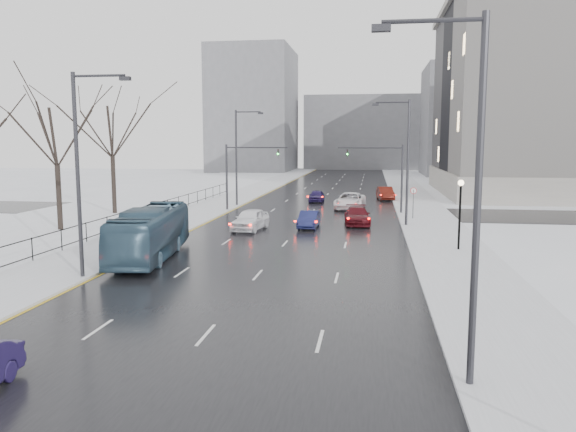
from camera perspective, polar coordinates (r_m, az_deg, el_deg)
The scene contains 26 objects.
road at distance 65.81m, azimuth 3.57°, elevation 1.66°, with size 16.00×150.00×0.04m, color black.
cross_road at distance 53.94m, azimuth 2.47°, elevation 0.38°, with size 130.00×10.00×0.04m, color black.
sidewalk_left at distance 67.52m, azimuth -5.34°, elevation 1.85°, with size 5.00×150.00×0.16m, color silver.
sidewalk_right at distance 65.74m, azimuth 12.73°, elevation 1.54°, with size 5.00×150.00×0.16m, color silver.
park_strip at distance 70.40m, azimuth -12.87°, elevation 1.90°, with size 14.00×150.00×0.12m, color white.
tree_park_d at distance 46.19m, azimuth -22.08°, elevation -1.40°, with size 8.75×8.75×12.50m, color black, non-canonical shape.
tree_park_e at distance 55.11m, azimuth -17.17°, elevation 0.18°, with size 9.45×9.45×13.50m, color black, non-canonical shape.
iron_fence at distance 40.28m, azimuth -19.15°, elevation -1.20°, with size 0.06×70.00×1.30m.
streetlight_r_near at distance 15.47m, azimuth 17.93°, elevation 3.07°, with size 2.95×0.25×10.00m.
streetlight_r_mid at distance 45.31m, azimuth 11.79°, elevation 5.97°, with size 2.95×0.25×10.00m.
streetlight_l_near at distance 28.78m, azimuth -20.22°, elevation 4.86°, with size 2.95×0.25×10.00m.
streetlight_l_far at distance 58.88m, azimuth -5.06°, elevation 6.42°, with size 2.95×0.25×10.00m.
lamppost_r_mid at distance 35.83m, azimuth 17.09°, elevation 1.14°, with size 0.36×0.36×4.28m.
mast_signal_right at distance 53.32m, azimuth 10.37°, elevation 4.59°, with size 6.10×0.33×6.50m.
mast_signal_left at distance 54.85m, azimuth -5.17°, elevation 4.76°, with size 6.10×0.33×6.50m.
no_uturn_sign at distance 49.55m, azimuth 12.63°, elevation 2.22°, with size 0.60×0.06×2.70m.
bldg_far_right at distance 122.36m, azimuth 19.31°, elevation 9.11°, with size 24.00×20.00×22.00m, color slate.
bldg_far_left at distance 133.33m, azimuth -3.50°, elevation 10.64°, with size 18.00×22.00×28.00m, color slate.
bldg_far_center at distance 145.25m, azimuth 7.97°, elevation 8.35°, with size 30.00×18.00×18.00m, color slate.
bus at distance 33.47m, azimuth -13.78°, elevation -1.66°, with size 2.46×10.52×2.93m, color #37556B.
sedan_center_near at distance 42.90m, azimuth -3.85°, elevation -0.35°, with size 1.93×4.79×1.63m, color white.
sedan_right_near at distance 44.01m, azimuth 2.14°, elevation -0.35°, with size 1.40×4.01×1.32m, color navy.
sedan_right_cross at distance 56.63m, azimuth 6.32°, elevation 1.54°, with size 2.73×5.91×1.64m, color white.
sedan_right_far at distance 46.13m, azimuth 7.04°, elevation 0.04°, with size 2.01×4.95×1.44m, color #4E0D14.
sedan_center_far at distance 63.24m, azimuth 2.92°, elevation 2.06°, with size 1.59×3.95×1.34m, color #261B53.
sedan_right_distant at distance 66.31m, azimuth 9.85°, elevation 2.28°, with size 1.60×4.58×1.51m, color #58160F.
Camera 1 is at (5.64, -5.23, 6.72)m, focal length 35.00 mm.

